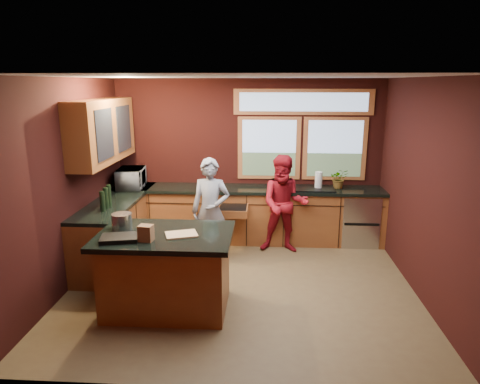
# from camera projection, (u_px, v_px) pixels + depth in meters

# --- Properties ---
(floor) EXTENTS (4.50, 4.50, 0.00)m
(floor) POSITION_uv_depth(u_px,v_px,m) (241.00, 285.00, 5.72)
(floor) COLOR brown
(floor) RESTS_ON ground
(room_shell) EXTENTS (4.52, 4.02, 2.71)m
(room_shell) POSITION_uv_depth(u_px,v_px,m) (198.00, 148.00, 5.62)
(room_shell) COLOR black
(room_shell) RESTS_ON ground
(back_counter) EXTENTS (4.50, 0.64, 0.93)m
(back_counter) POSITION_uv_depth(u_px,v_px,m) (259.00, 214.00, 7.23)
(back_counter) COLOR brown
(back_counter) RESTS_ON floor
(left_counter) EXTENTS (0.64, 2.30, 0.93)m
(left_counter) POSITION_uv_depth(u_px,v_px,m) (118.00, 228.00, 6.54)
(left_counter) COLOR brown
(left_counter) RESTS_ON floor
(island) EXTENTS (1.55, 1.05, 0.95)m
(island) POSITION_uv_depth(u_px,v_px,m) (167.00, 271.00, 5.04)
(island) COLOR brown
(island) RESTS_ON floor
(person_grey) EXTENTS (0.60, 0.42, 1.58)m
(person_grey) POSITION_uv_depth(u_px,v_px,m) (211.00, 211.00, 6.33)
(person_grey) COLOR slate
(person_grey) RESTS_ON floor
(person_red) EXTENTS (0.78, 0.63, 1.56)m
(person_red) POSITION_uv_depth(u_px,v_px,m) (284.00, 204.00, 6.70)
(person_red) COLOR maroon
(person_red) RESTS_ON floor
(microwave) EXTENTS (0.47, 0.64, 0.33)m
(microwave) POSITION_uv_depth(u_px,v_px,m) (131.00, 178.00, 7.06)
(microwave) COLOR #999999
(microwave) RESTS_ON left_counter
(potted_plant) EXTENTS (0.29, 0.25, 0.33)m
(potted_plant) POSITION_uv_depth(u_px,v_px,m) (339.00, 179.00, 7.05)
(potted_plant) COLOR #999999
(potted_plant) RESTS_ON back_counter
(paper_towel) EXTENTS (0.12, 0.12, 0.28)m
(paper_towel) POSITION_uv_depth(u_px,v_px,m) (319.00, 180.00, 7.03)
(paper_towel) COLOR silver
(paper_towel) RESTS_ON back_counter
(cutting_board) EXTENTS (0.41, 0.35, 0.02)m
(cutting_board) POSITION_uv_depth(u_px,v_px,m) (181.00, 234.00, 4.86)
(cutting_board) COLOR tan
(cutting_board) RESTS_ON island
(stock_pot) EXTENTS (0.24, 0.24, 0.18)m
(stock_pot) POSITION_uv_depth(u_px,v_px,m) (122.00, 221.00, 5.08)
(stock_pot) COLOR #AEAFB3
(stock_pot) RESTS_ON island
(paper_bag) EXTENTS (0.16, 0.14, 0.18)m
(paper_bag) POSITION_uv_depth(u_px,v_px,m) (146.00, 233.00, 4.67)
(paper_bag) COLOR brown
(paper_bag) RESTS_ON island
(black_tray) EXTENTS (0.45, 0.36, 0.05)m
(black_tray) POSITION_uv_depth(u_px,v_px,m) (119.00, 238.00, 4.70)
(black_tray) COLOR black
(black_tray) RESTS_ON island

